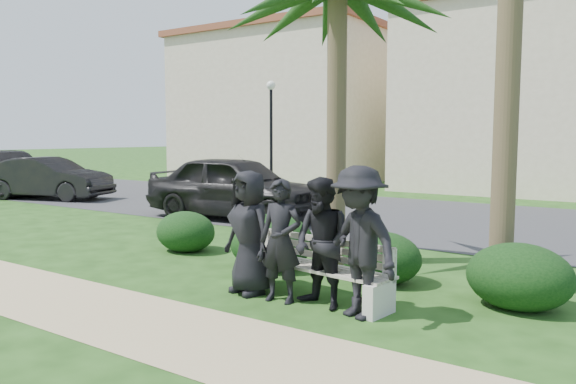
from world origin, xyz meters
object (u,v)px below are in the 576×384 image
man_c (322,243)px  man_d (359,242)px  car_b (49,178)px  man_b (281,241)px  park_bench (314,272)px  car_c (10,172)px  car_a (236,187)px  man_a (249,232)px  street_lamp (271,115)px

man_c → man_d: 0.56m
car_b → man_b: bearing=-130.2°
man_d → park_bench: bearing=176.0°
man_c → car_c: 17.86m
car_b → car_a: bearing=-108.3°
man_a → car_b: man_a is taller
park_bench → car_c: (-16.67, 5.31, 0.44)m
park_bench → car_b: bearing=167.7°
street_lamp → man_b: (9.02, -12.24, -2.15)m
man_c → car_b: (-13.85, 5.19, -0.11)m
man_b → car_c: 17.35m
man_b → street_lamp: bearing=119.4°
park_bench → man_a: man_a is taller
street_lamp → man_d: size_ratio=2.39×
street_lamp → man_d: bearing=-50.4°
man_a → man_b: man_a is taller
man_d → car_a: (-6.23, 5.31, -0.07)m
man_c → car_b: 14.79m
street_lamp → car_b: street_lamp is taller
car_a → park_bench: bearing=-137.2°
street_lamp → car_c: size_ratio=0.79×
man_d → car_a: man_d is taller
man_d → car_a: size_ratio=0.37×
park_bench → car_b: car_b is taller
man_a → car_b: bearing=172.7°
park_bench → man_c: 0.61m
car_c → man_a: bearing=-92.1°
park_bench → man_d: bearing=-15.4°
street_lamp → man_c: street_lamp is taller
car_b → man_d: bearing=-128.7°
man_d → car_c: man_d is taller
man_d → car_c: (-17.51, 5.67, -0.11)m
car_a → car_b: bearing=85.7°
man_b → car_c: man_b is taller
man_c → car_c: size_ratio=0.30×
street_lamp → man_b: bearing=-53.6°
street_lamp → car_b: 8.47m
car_b → car_c: 3.14m
car_b → street_lamp: bearing=-50.0°
park_bench → man_d: size_ratio=1.27×
man_a → park_bench: bearing=32.5°
man_a → car_c: 16.77m
car_b → park_bench: bearing=-128.5°
street_lamp → park_bench: (9.30, -11.88, -2.59)m
man_b → car_a: size_ratio=0.33×
man_b → car_b: size_ratio=0.37×
man_d → car_c: size_ratio=0.33×
man_c → car_a: car_a is taller
park_bench → car_a: car_a is taller
man_a → car_c: size_ratio=0.31×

